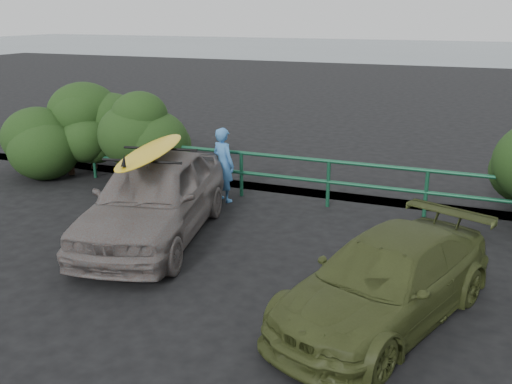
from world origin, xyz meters
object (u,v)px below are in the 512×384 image
olive_vehicle (386,281)px  surfboard (151,151)px  man (223,165)px  guardrail (284,178)px  sedan (154,197)px

olive_vehicle → surfboard: surfboard is taller
man → surfboard: (-0.27, -2.41, 0.82)m
man → olive_vehicle: bearing=160.8°
guardrail → man: man is taller
sedan → olive_vehicle: (4.42, -1.41, -0.20)m
man → guardrail: bearing=-136.2°
surfboard → olive_vehicle: bearing=-29.4°
surfboard → sedan: bearing=0.0°
olive_vehicle → man: man is taller
guardrail → man: (-1.23, -0.46, 0.30)m
sedan → man: (0.27, 2.41, 0.05)m
guardrail → olive_vehicle: size_ratio=3.53×
guardrail → sedan: (-1.50, -2.86, 0.25)m
sedan → man: size_ratio=2.77×
guardrail → olive_vehicle: olive_vehicle is taller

